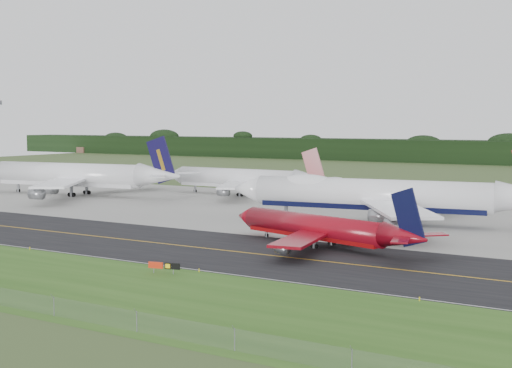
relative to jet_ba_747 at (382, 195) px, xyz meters
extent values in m
plane|color=#3F4F25|center=(-11.45, -40.03, -6.07)|extent=(600.00, 600.00, 0.00)
cube|color=#2B5318|center=(-11.45, -75.03, -6.07)|extent=(400.00, 30.00, 0.01)
cube|color=black|center=(-11.45, -44.03, -6.06)|extent=(400.00, 32.00, 0.02)
cube|color=gray|center=(-11.45, 10.97, -6.07)|extent=(400.00, 78.00, 0.01)
cube|color=gold|center=(-11.45, -44.03, -6.04)|extent=(400.00, 0.40, 0.00)
cube|color=silver|center=(-11.45, -59.53, -6.04)|extent=(400.00, 0.25, 0.00)
plane|color=slate|center=(-11.45, -88.03, -4.97)|extent=(320.00, 0.00, 320.00)
cylinder|color=slate|center=(-11.45, -88.03, -4.97)|extent=(0.10, 0.10, 2.20)
cylinder|color=white|center=(-2.54, -0.35, 0.19)|extent=(51.33, 13.41, 6.47)
cube|color=black|center=(-2.54, -0.35, -1.91)|extent=(48.59, 11.46, 2.26)
cone|color=white|center=(-30.91, -4.29, 0.19)|extent=(7.19, 7.28, 6.47)
ellipsoid|color=white|center=(-16.66, -2.31, 1.97)|extent=(13.82, 7.26, 4.12)
cube|color=white|center=(8.20, -13.41, -0.94)|extent=(23.38, 29.19, 0.55)
cube|color=white|center=(4.24, 15.14, -0.94)|extent=(17.26, 30.25, 0.55)
cylinder|color=gray|center=(4.18, -13.33, -2.71)|extent=(3.87, 3.18, 2.72)
cylinder|color=gray|center=(0.39, 13.97, -2.71)|extent=(3.87, 3.18, 2.72)
cylinder|color=gray|center=(11.69, -24.94, -2.71)|extent=(3.87, 3.18, 2.72)
cylinder|color=gray|center=(4.46, 27.18, -2.71)|extent=(3.87, 3.18, 2.72)
cylinder|color=black|center=(-21.71, -3.01, -5.49)|extent=(1.23, 0.68, 1.16)
cylinder|color=slate|center=(1.99, -3.32, -3.91)|extent=(1.02, 1.02, 4.32)
cylinder|color=black|center=(1.99, -3.32, -5.49)|extent=(1.23, 0.74, 1.16)
cylinder|color=slate|center=(1.01, 3.73, -3.91)|extent=(1.02, 1.02, 4.32)
cylinder|color=black|center=(1.01, 3.73, -5.49)|extent=(1.23, 0.74, 1.16)
cylinder|color=maroon|center=(-1.00, -31.53, -2.68)|extent=(30.71, 12.52, 4.16)
cube|color=maroon|center=(-1.00, -31.53, -4.03)|extent=(28.94, 11.09, 1.46)
cone|color=maroon|center=(-17.63, -26.74, -2.68)|extent=(4.85, 5.06, 4.16)
cone|color=maroon|center=(17.67, -36.92, -2.37)|extent=(8.95, 6.25, 4.16)
cube|color=maroon|center=(1.69, -41.22, -3.41)|extent=(8.14, 17.79, 0.47)
cube|color=maroon|center=(6.44, -24.76, -3.41)|extent=(15.44, 16.56, 0.47)
cube|color=black|center=(18.23, -37.08, 0.77)|extent=(6.41, 2.14, 9.47)
cylinder|color=gray|center=(0.26, -45.07, -4.54)|extent=(2.67, 2.31, 1.75)
cylinder|color=gray|center=(7.27, -20.74, -4.54)|extent=(2.67, 2.31, 1.75)
cylinder|color=black|center=(-12.23, -28.29, -5.70)|extent=(0.81, 0.53, 0.75)
cylinder|color=slate|center=(0.73, -34.41, -5.00)|extent=(0.72, 0.72, 2.15)
cylinder|color=black|center=(0.73, -34.41, -5.70)|extent=(0.82, 0.57, 0.75)
cylinder|color=slate|center=(1.99, -30.01, -5.00)|extent=(0.72, 0.72, 2.15)
cylinder|color=black|center=(1.99, -30.01, -5.70)|extent=(0.82, 0.57, 0.75)
cylinder|color=white|center=(-101.86, 9.05, 0.14)|extent=(50.02, 13.20, 6.66)
cube|color=white|center=(-101.86, 9.05, -2.02)|extent=(47.34, 11.22, 2.33)
cone|color=white|center=(-70.82, 13.22, 0.64)|extent=(13.85, 8.34, 6.66)
cube|color=white|center=(-91.00, -4.44, -1.02)|extent=(23.52, 29.77, 0.59)
cube|color=white|center=(-94.94, 24.92, -1.02)|extent=(17.38, 30.95, 0.59)
cube|color=#100C35|center=(-70.08, 13.32, 5.04)|extent=(9.32, 1.77, 13.45)
cylinder|color=gray|center=(-94.93, -4.32, -2.84)|extent=(3.98, 3.26, 2.80)
cylinder|color=gray|center=(-98.70, 23.77, -2.84)|extent=(3.98, 3.26, 2.80)
cylinder|color=gray|center=(-87.26, -16.29, -2.84)|extent=(3.98, 3.26, 2.80)
cylinder|color=gray|center=(-94.46, 37.33, -2.84)|extent=(3.98, 3.26, 2.80)
cylinder|color=black|center=(-120.53, 6.54, -5.47)|extent=(1.26, 0.69, 1.20)
cylinder|color=slate|center=(-97.44, 5.94, -3.96)|extent=(1.05, 1.05, 4.22)
cylinder|color=black|center=(-97.44, 5.94, -5.47)|extent=(1.27, 0.75, 1.20)
cylinder|color=slate|center=(-98.42, 13.21, -3.96)|extent=(1.05, 1.05, 4.22)
cylinder|color=black|center=(-98.42, 13.21, -5.47)|extent=(1.27, 0.75, 1.20)
cylinder|color=white|center=(-58.79, 34.57, -0.95)|extent=(39.69, 5.75, 5.51)
cube|color=silver|center=(-58.79, 34.57, -2.74)|extent=(37.69, 4.36, 1.93)
cone|color=white|center=(-81.09, 34.70, -0.95)|extent=(4.99, 5.54, 5.51)
cone|color=white|center=(-33.73, 34.41, -0.53)|extent=(10.50, 5.57, 5.51)
cube|color=white|center=(-51.91, 23.17, -1.91)|extent=(15.98, 23.63, 0.49)
cube|color=white|center=(-51.77, 45.88, -1.91)|extent=(16.19, 23.59, 0.49)
cube|color=#B70D19|center=(-33.11, 34.41, 3.04)|extent=(7.60, 0.49, 10.95)
cylinder|color=gray|center=(-52.27, 17.74, -3.41)|extent=(3.02, 2.33, 2.31)
cylinder|color=gray|center=(-52.07, 51.31, -3.41)|extent=(3.02, 2.33, 2.31)
cylinder|color=black|center=(-73.86, 34.66, -5.58)|extent=(0.99, 0.45, 0.99)
cylinder|color=slate|center=(-55.63, 31.52, -4.34)|extent=(0.78, 0.78, 3.48)
cylinder|color=black|center=(-55.63, 31.52, -5.58)|extent=(0.99, 0.50, 0.99)
cylinder|color=slate|center=(-55.60, 37.58, -4.34)|extent=(0.78, 0.78, 3.48)
cylinder|color=black|center=(-55.60, 37.58, -5.58)|extent=(0.99, 0.50, 0.99)
cylinder|color=slate|center=(-10.28, -64.39, -5.72)|extent=(0.12, 0.12, 0.71)
cylinder|color=slate|center=(-7.31, -63.68, -5.72)|extent=(0.12, 0.12, 0.71)
cube|color=#9B1E0B|center=(-9.98, -64.32, -4.90)|extent=(2.22, 0.70, 0.92)
cube|color=black|center=(-8.10, -63.87, -4.90)|extent=(1.03, 0.42, 0.92)
cube|color=black|center=(-6.91, -63.58, -4.90)|extent=(1.23, 0.46, 0.92)
cylinder|color=yellow|center=(-40.23, -60.53, -5.82)|extent=(0.16, 0.16, 0.50)
cylinder|color=yellow|center=(-5.05, -60.53, -5.82)|extent=(0.16, 0.16, 0.50)
cylinder|color=yellow|center=(27.71, -60.53, -5.82)|extent=(0.16, 0.16, 0.50)
camera|label=1|loc=(54.02, -143.74, 15.65)|focal=50.00mm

